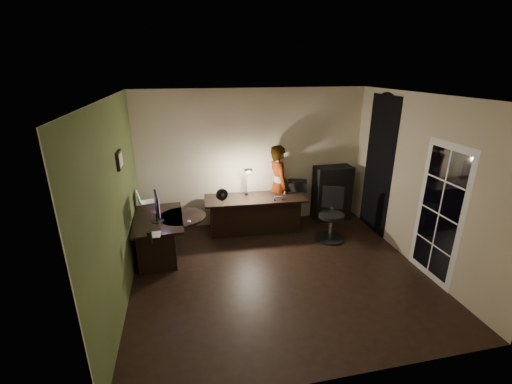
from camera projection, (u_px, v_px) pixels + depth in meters
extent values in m
cube|color=black|center=(279.00, 273.00, 5.40)|extent=(4.50, 4.00, 0.01)
cube|color=silver|center=(284.00, 96.00, 4.47)|extent=(4.50, 4.00, 0.01)
cube|color=#C3B493|center=(253.00, 159.00, 6.77)|extent=(4.50, 0.01, 2.70)
cube|color=#C3B493|center=(343.00, 268.00, 3.09)|extent=(4.50, 0.01, 2.70)
cube|color=#C3B493|center=(116.00, 206.00, 4.49)|extent=(0.01, 4.00, 2.70)
cube|color=#C3B493|center=(419.00, 183.00, 5.38)|extent=(0.01, 4.00, 2.70)
cube|color=#4C5D2E|center=(118.00, 206.00, 4.49)|extent=(0.00, 4.00, 2.70)
cube|color=black|center=(379.00, 166.00, 6.45)|extent=(0.01, 0.90, 2.60)
cube|color=white|center=(439.00, 214.00, 4.97)|extent=(0.02, 0.92, 2.10)
cube|color=black|center=(119.00, 160.00, 4.73)|extent=(0.04, 0.30, 0.25)
cube|color=black|center=(160.00, 238.00, 5.74)|extent=(0.83, 1.29, 0.73)
cube|color=black|center=(255.00, 215.00, 6.64)|extent=(1.95, 0.77, 0.72)
cube|color=black|center=(332.00, 193.00, 7.16)|extent=(0.77, 0.40, 1.15)
cube|color=silver|center=(148.00, 205.00, 6.05)|extent=(0.26, 0.22, 0.10)
cube|color=silver|center=(147.00, 197.00, 6.00)|extent=(0.36, 0.35, 0.21)
cube|color=black|center=(156.00, 212.00, 5.44)|extent=(0.18, 0.52, 0.34)
ellipsoid|color=silver|center=(189.00, 221.00, 5.47)|extent=(0.06, 0.09, 0.03)
cube|color=black|center=(185.00, 225.00, 5.37)|extent=(0.10, 0.13, 0.01)
cube|color=black|center=(164.00, 220.00, 5.53)|extent=(0.03, 0.14, 0.01)
cylinder|color=black|center=(150.00, 238.00, 4.79)|extent=(0.08, 0.08, 0.19)
cube|color=silver|center=(156.00, 235.00, 5.07)|extent=(0.16, 0.21, 0.01)
cube|color=black|center=(222.00, 198.00, 6.09)|extent=(0.25, 0.20, 0.33)
cube|color=navy|center=(278.00, 198.00, 6.39)|extent=(0.20, 0.12, 0.09)
cube|color=black|center=(296.00, 185.00, 6.95)|extent=(0.51, 0.45, 0.19)
cube|color=black|center=(246.00, 180.00, 6.55)|extent=(0.20, 0.31, 0.63)
cube|color=black|center=(332.00, 215.00, 6.30)|extent=(0.72, 0.72, 0.97)
imported|color=#D8A88C|center=(278.00, 186.00, 6.84)|extent=(0.45, 0.63, 1.65)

